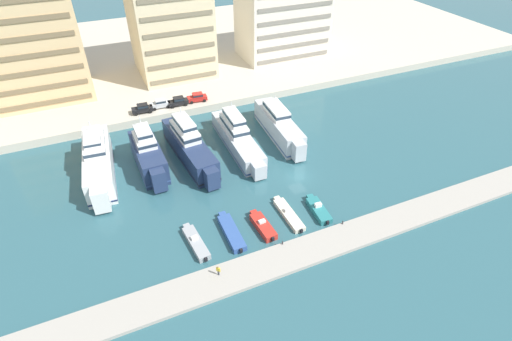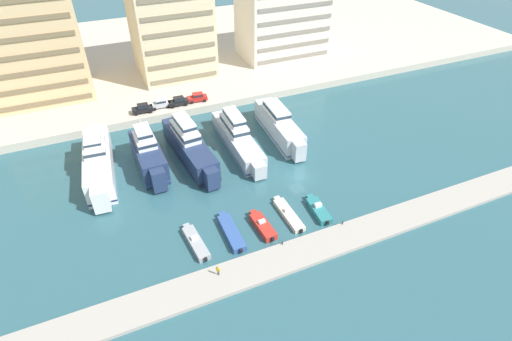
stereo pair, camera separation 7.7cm
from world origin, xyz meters
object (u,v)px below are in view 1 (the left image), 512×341
Objects in this scene: motorboat_blue_left at (231,232)px; motorboat_red_mid_left at (263,226)px; yacht_navy_left at (148,155)px; car_red_center_left at (197,97)px; car_black_mid_left at (178,101)px; yacht_silver_center at (279,125)px; motorboat_cream_center_left at (288,214)px; car_silver_left at (160,103)px; motorboat_teal_center at (318,209)px; yacht_white_far_left at (98,161)px; motorboat_grey_far_left at (196,242)px; yacht_silver_center_left at (237,137)px; car_black_far_left at (142,108)px; yacht_navy_mid_left at (189,146)px; pedestrian_near_edge at (218,270)px.

motorboat_red_mid_left is (4.51, -0.71, 0.07)m from motorboat_blue_left.
yacht_navy_left is 21.55m from motorboat_blue_left.
car_black_mid_left is at bearing -177.11° from car_red_center_left.
motorboat_red_mid_left is at bearing -121.40° from yacht_silver_center.
motorboat_cream_center_left reaches higher than motorboat_blue_left.
motorboat_teal_center is at bearing -69.29° from car_silver_left.
car_black_mid_left is 0.98× the size of car_red_center_left.
motorboat_red_mid_left is 0.98× the size of motorboat_teal_center.
yacht_silver_center reaches higher than motorboat_red_mid_left.
yacht_silver_center is at bearing -1.67° from yacht_white_far_left.
motorboat_grey_far_left is 1.14× the size of motorboat_teal_center.
car_black_mid_left is (-10.98, 38.20, 2.13)m from motorboat_teal_center.
yacht_silver_center_left reaches higher than motorboat_blue_left.
motorboat_blue_left is 4.56m from motorboat_red_mid_left.
car_red_center_left is at bearing 100.11° from motorboat_teal_center.
car_black_far_left is (-22.41, 16.55, 0.28)m from yacht_silver_center.
yacht_silver_center_left is 24.55m from motorboat_grey_far_left.
motorboat_red_mid_left is 1.54× the size of car_black_mid_left.
yacht_navy_mid_left reaches higher than motorboat_blue_left.
pedestrian_near_edge is (-4.06, -6.31, 1.00)m from motorboat_blue_left.
motorboat_cream_center_left is 14.61m from pedestrian_near_edge.
motorboat_cream_center_left is at bearing -112.49° from yacht_silver_center.
motorboat_cream_center_left is at bearing -89.60° from yacht_silver_center_left.
motorboat_grey_far_left is 9.64m from motorboat_red_mid_left.
yacht_silver_center_left is 21.68m from motorboat_teal_center.
car_black_far_left reaches higher than motorboat_blue_left.
car_black_far_left is (-4.82, 17.09, -0.06)m from yacht_navy_mid_left.
car_black_mid_left is at bearing 0.89° from car_black_far_left.
yacht_silver_center_left is at bearing -0.03° from yacht_navy_left.
car_black_mid_left is 44.13m from pedestrian_near_edge.
car_red_center_left is at bearing 79.90° from motorboat_blue_left.
car_red_center_left is at bearing 93.60° from motorboat_cream_center_left.
motorboat_blue_left is 1.91× the size of car_red_center_left.
motorboat_blue_left is at bearing -179.42° from motorboat_cream_center_left.
car_black_mid_left is at bearing 99.89° from motorboat_cream_center_left.
yacht_silver_center reaches higher than car_black_mid_left.
motorboat_blue_left is 37.46m from car_black_mid_left.
yacht_navy_mid_left is at bearing -86.51° from car_silver_left.
motorboat_grey_far_left is at bearing -96.03° from car_silver_left.
motorboat_blue_left is 1.95× the size of car_silver_left.
yacht_silver_center_left reaches higher than car_black_mid_left.
car_black_mid_left is at bearing 132.01° from yacht_silver_center.
yacht_navy_mid_left is 2.51× the size of motorboat_cream_center_left.
car_black_mid_left and car_red_center_left have the same top height.
yacht_white_far_left is 0.97× the size of yacht_silver_center_left.
motorboat_teal_center reaches higher than motorboat_cream_center_left.
pedestrian_near_edge reaches higher than motorboat_red_mid_left.
yacht_white_far_left is 21.38m from car_silver_left.
yacht_navy_mid_left is 1.06× the size of yacht_silver_center.
yacht_silver_center is 22.42m from car_black_mid_left.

